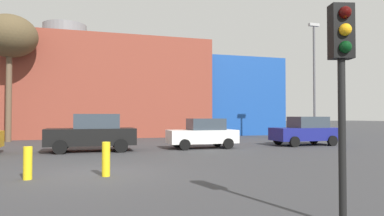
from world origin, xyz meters
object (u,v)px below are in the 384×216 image
object	(u,v)px
parked_car_2	(93,133)
bollard_yellow_1	(106,159)
parked_car_4	(305,131)
traffic_light_near_right	(342,62)
parked_car_3	(203,133)
bollard_yellow_0	(28,163)
bare_tree_0	(10,37)
street_lamp	(314,75)

from	to	relation	value
parked_car_2	bollard_yellow_1	world-z (taller)	parked_car_2
parked_car_4	traffic_light_near_right	world-z (taller)	traffic_light_near_right
parked_car_2	parked_car_3	bearing A→B (deg)	180.00
bollard_yellow_0	bollard_yellow_1	bearing A→B (deg)	-2.51
bare_tree_0	street_lamp	xyz separation A→B (m)	(20.76, -5.70, -2.55)
bare_tree_0	bollard_yellow_1	size ratio (longest dim) A/B	8.72
traffic_light_near_right	bollard_yellow_0	distance (m)	8.48
street_lamp	parked_car_3	bearing A→B (deg)	-164.10
parked_car_3	bollard_yellow_0	bearing A→B (deg)	44.07
parked_car_4	street_lamp	world-z (taller)	street_lamp
traffic_light_near_right	bollard_yellow_0	xyz separation A→B (m)	(-5.62, 5.95, -2.21)
parked_car_2	parked_car_4	xyz separation A→B (m)	(12.57, -0.00, -0.07)
parked_car_3	parked_car_4	world-z (taller)	parked_car_4
parked_car_4	bollard_yellow_1	size ratio (longest dim) A/B	3.97
parked_car_3	bare_tree_0	bearing A→B (deg)	-35.98
parked_car_4	traffic_light_near_right	distance (m)	16.14
bollard_yellow_1	bare_tree_0	bearing A→B (deg)	110.32
parked_car_2	bollard_yellow_0	xyz separation A→B (m)	(-1.81, -7.49, -0.48)
parked_car_2	bollard_yellow_1	size ratio (longest dim) A/B	4.29
street_lamp	bare_tree_0	bearing A→B (deg)	164.64
traffic_light_near_right	street_lamp	bearing A→B (deg)	158.50
bollard_yellow_1	bollard_yellow_0	bearing A→B (deg)	177.49
traffic_light_near_right	bare_tree_0	world-z (taller)	bare_tree_0
traffic_light_near_right	bollard_yellow_1	xyz separation A→B (m)	(-3.48, 5.86, -2.16)
traffic_light_near_right	bollard_yellow_0	world-z (taller)	traffic_light_near_right
parked_car_3	traffic_light_near_right	size ratio (longest dim) A/B	1.05
parked_car_2	street_lamp	bearing A→B (deg)	-170.14
bare_tree_0	parked_car_3	bearing A→B (deg)	-35.98
bollard_yellow_0	parked_car_3	bearing A→B (deg)	44.07
bollard_yellow_0	street_lamp	bearing A→B (deg)	30.77
parked_car_3	street_lamp	size ratio (longest dim) A/B	0.45
parked_car_4	bollard_yellow_0	bearing A→B (deg)	27.50
parked_car_3	bollard_yellow_1	world-z (taller)	parked_car_3
parked_car_4	bollard_yellow_1	distance (m)	14.40
traffic_light_near_right	bollard_yellow_1	bearing A→B (deg)	-135.48
parked_car_2	traffic_light_near_right	bearing A→B (deg)	105.81
bare_tree_0	bollard_yellow_0	world-z (taller)	bare_tree_0
traffic_light_near_right	bare_tree_0	size ratio (longest dim) A/B	0.41
parked_car_3	bare_tree_0	xyz separation A→B (m)	(-11.49, 8.34, 6.48)
parked_car_2	street_lamp	size ratio (longest dim) A/B	0.52
parked_car_3	bollard_yellow_0	world-z (taller)	parked_car_3
bare_tree_0	street_lamp	bearing A→B (deg)	-15.36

